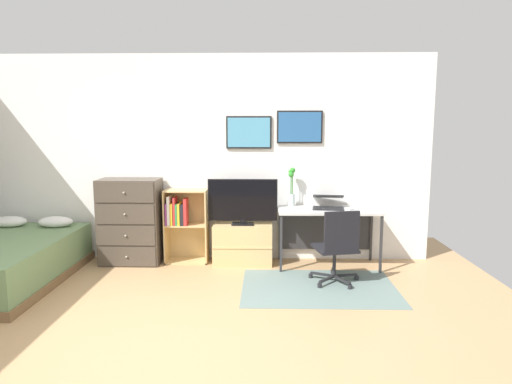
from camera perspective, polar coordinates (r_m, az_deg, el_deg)
ground_plane at (r=3.98m, az=-12.59°, el=-18.14°), size 7.20×7.20×0.00m
wall_back_with_posters at (r=5.97m, az=-7.26°, el=4.33°), size 6.12×0.09×2.70m
area_rug at (r=5.09m, az=8.04°, el=-11.97°), size 1.70×1.20×0.01m
bed at (r=5.87m, az=-29.92°, el=-7.74°), size 1.40×2.06×0.62m
dresser at (r=6.01m, az=-15.76°, el=-3.64°), size 0.77×0.46×1.10m
bookshelf at (r=5.91m, az=-9.33°, el=-3.62°), size 0.55×0.30×0.96m
tv_stand at (r=5.83m, az=-1.69°, el=-6.64°), size 0.76×0.41×0.52m
television at (r=5.69m, az=-1.73°, el=-1.28°), size 0.89×0.16×0.59m
desk at (r=5.79m, az=9.15°, el=-3.35°), size 1.27×0.58×0.74m
office_chair at (r=5.09m, az=10.41°, el=-6.68°), size 0.58×0.57×0.86m
laptop at (r=5.76m, az=9.24°, el=-1.35°), size 0.44×0.47×0.17m
computer_mouse at (r=5.70m, az=12.11°, el=-2.05°), size 0.06×0.10×0.03m
bamboo_vase at (r=5.80m, az=4.56°, el=0.55°), size 0.09×0.10×0.51m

